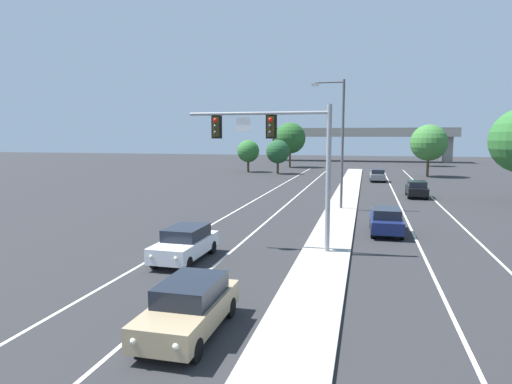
% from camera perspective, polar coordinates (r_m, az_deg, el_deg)
% --- Properties ---
extents(median_island, '(2.40, 110.00, 0.15)m').
position_cam_1_polar(median_island, '(24.96, 9.38, -6.27)').
color(median_island, '#9E9B93').
rests_on(median_island, ground).
extents(lane_stripe_oncoming_center, '(0.14, 100.00, 0.01)m').
position_cam_1_polar(lane_stripe_oncoming_center, '(32.42, 2.06, -3.19)').
color(lane_stripe_oncoming_center, silver).
rests_on(lane_stripe_oncoming_center, ground).
extents(lane_stripe_receding_center, '(0.14, 100.00, 0.01)m').
position_cam_1_polar(lane_stripe_receding_center, '(31.88, 18.86, -3.76)').
color(lane_stripe_receding_center, silver).
rests_on(lane_stripe_receding_center, ground).
extents(edge_stripe_left, '(0.14, 100.00, 0.01)m').
position_cam_1_polar(edge_stripe_left, '(33.24, -3.53, -2.95)').
color(edge_stripe_left, silver).
rests_on(edge_stripe_left, ground).
extents(edge_stripe_right, '(0.14, 100.00, 0.01)m').
position_cam_1_polar(edge_stripe_right, '(32.35, 24.70, -3.88)').
color(edge_stripe_right, silver).
rests_on(edge_stripe_right, ground).
extents(overhead_signal_mast, '(7.27, 0.44, 7.20)m').
position_cam_1_polar(overhead_signal_mast, '(22.26, 3.32, 5.87)').
color(overhead_signal_mast, gray).
rests_on(overhead_signal_mast, median_island).
extents(street_lamp_median, '(2.58, 0.28, 10.00)m').
position_cam_1_polar(street_lamp_median, '(35.67, 10.64, 6.98)').
color(street_lamp_median, '#4C4C51').
rests_on(street_lamp_median, median_island).
extents(car_oncoming_tan, '(1.83, 4.48, 1.58)m').
position_cam_1_polar(car_oncoming_tan, '(13.76, -8.50, -14.27)').
color(car_oncoming_tan, tan).
rests_on(car_oncoming_tan, ground).
extents(car_oncoming_white, '(1.90, 4.50, 1.58)m').
position_cam_1_polar(car_oncoming_white, '(21.41, -9.03, -6.46)').
color(car_oncoming_white, silver).
rests_on(car_oncoming_white, ground).
extents(car_receding_navy, '(1.86, 4.49, 1.58)m').
position_cam_1_polar(car_receding_navy, '(27.89, 16.28, -3.48)').
color(car_receding_navy, '#141E4C').
rests_on(car_receding_navy, ground).
extents(car_receding_black, '(1.87, 4.49, 1.58)m').
position_cam_1_polar(car_receding_black, '(45.31, 19.83, 0.39)').
color(car_receding_black, black).
rests_on(car_receding_black, ground).
extents(car_receding_grey, '(1.91, 4.51, 1.58)m').
position_cam_1_polar(car_receding_grey, '(59.63, 15.25, 2.09)').
color(car_receding_grey, slate).
rests_on(car_receding_grey, ground).
extents(overpass_bridge, '(42.40, 6.40, 7.65)m').
position_cam_1_polar(overpass_bridge, '(106.07, 13.00, 6.96)').
color(overpass_bridge, gray).
rests_on(overpass_bridge, ground).
extents(tree_far_left_b, '(3.63, 3.63, 5.26)m').
position_cam_1_polar(tree_far_left_b, '(69.09, 2.81, 5.16)').
color(tree_far_left_b, '#4C3823').
rests_on(tree_far_left_b, ground).
extents(tree_far_left_c, '(3.58, 3.58, 5.18)m').
position_cam_1_polar(tree_far_left_c, '(72.59, -1.01, 5.23)').
color(tree_far_left_c, '#4C3823').
rests_on(tree_far_left_c, ground).
extents(tree_far_left_a, '(5.75, 5.75, 8.32)m').
position_cam_1_polar(tree_far_left_a, '(83.72, 4.38, 6.88)').
color(tree_far_left_a, '#4C3823').
rests_on(tree_far_left_a, ground).
extents(tree_far_right_a, '(5.16, 5.16, 7.47)m').
position_cam_1_polar(tree_far_right_a, '(68.50, 21.20, 5.89)').
color(tree_far_right_a, '#4C3823').
rests_on(tree_far_right_a, ground).
extents(tree_far_right_c, '(4.71, 4.71, 6.81)m').
position_cam_1_polar(tree_far_right_c, '(92.68, 21.18, 5.83)').
color(tree_far_right_c, '#4C3823').
rests_on(tree_far_right_c, ground).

